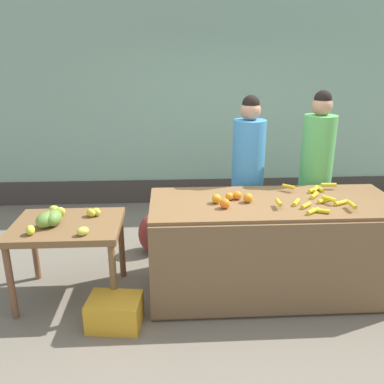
{
  "coord_description": "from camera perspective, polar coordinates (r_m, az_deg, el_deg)",
  "views": [
    {
      "loc": [
        -0.58,
        -3.43,
        2.19
      ],
      "look_at": [
        -0.37,
        0.15,
        0.97
      ],
      "focal_mm": 37.93,
      "sensor_mm": 36.0,
      "label": 1
    }
  ],
  "objects": [
    {
      "name": "banana_bunch_pile",
      "position": [
        3.87,
        17.11,
        -0.8
      ],
      "size": [
        0.72,
        0.71,
        0.07
      ],
      "color": "yellow",
      "rests_on": "fruit_stall_counter"
    },
    {
      "name": "mango_papaya_pile",
      "position": [
        3.81,
        -18.62,
        -3.53
      ],
      "size": [
        0.59,
        0.66,
        0.14
      ],
      "color": "#D3D83C",
      "rests_on": "side_table_wooden"
    },
    {
      "name": "orange_pile",
      "position": [
        3.65,
        5.53,
        -0.95
      ],
      "size": [
        0.37,
        0.3,
        0.09
      ],
      "color": "orange",
      "rests_on": "fruit_stall_counter"
    },
    {
      "name": "produce_crate",
      "position": [
        3.62,
        -10.8,
        -16.24
      ],
      "size": [
        0.48,
        0.37,
        0.26
      ],
      "primitive_type": "cube",
      "rotation": [
        0.0,
        0.0,
        -0.13
      ],
      "color": "gold",
      "rests_on": "ground"
    },
    {
      "name": "vendor_woman_green_shirt",
      "position": [
        4.57,
        16.9,
        2.01
      ],
      "size": [
        0.34,
        0.34,
        1.85
      ],
      "color": "#33333D",
      "rests_on": "ground"
    },
    {
      "name": "market_wall_back",
      "position": [
        6.13,
        2.21,
        12.78
      ],
      "size": [
        8.43,
        0.23,
        3.16
      ],
      "color": "#8CB299",
      "rests_on": "ground"
    },
    {
      "name": "side_table_wooden",
      "position": [
        3.87,
        -17.06,
        -5.55
      ],
      "size": [
        0.97,
        0.76,
        0.75
      ],
      "color": "brown",
      "rests_on": "ground"
    },
    {
      "name": "ground_plane",
      "position": [
        4.11,
        5.46,
        -13.5
      ],
      "size": [
        24.0,
        24.0,
        0.0
      ],
      "primitive_type": "plane",
      "color": "#756B5B"
    },
    {
      "name": "produce_sack",
      "position": [
        4.73,
        -5.46,
        -5.71
      ],
      "size": [
        0.47,
        0.45,
        0.47
      ],
      "primitive_type": "ellipsoid",
      "rotation": [
        0.0,
        0.0,
        0.62
      ],
      "color": "maroon",
      "rests_on": "ground"
    },
    {
      "name": "vendor_woman_blue_shirt",
      "position": [
        4.4,
        7.8,
        1.71
      ],
      "size": [
        0.34,
        0.34,
        1.8
      ],
      "color": "#33333D",
      "rests_on": "ground"
    },
    {
      "name": "fruit_stall_counter",
      "position": [
        3.94,
        11.06,
        -7.61
      ],
      "size": [
        2.26,
        0.93,
        0.92
      ],
      "color": "brown",
      "rests_on": "ground"
    }
  ]
}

